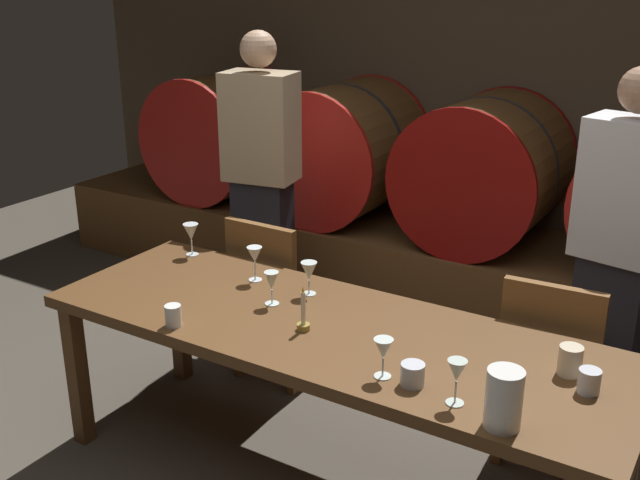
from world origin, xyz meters
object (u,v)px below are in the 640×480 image
cup_center_right (570,360)px  pitcher (504,398)px  dining_table (330,342)px  guest_left (262,189)px  wine_glass_far_left (191,233)px  cup_center_left (413,374)px  wine_glass_center_left (272,282)px  candle_center (303,318)px  cup_far_left (173,316)px  wine_glass_right (383,350)px  wine_glass_left (255,256)px  guest_right (619,256)px  wine_barrel_left (343,151)px  cup_far_right (589,381)px  wine_barrel_far_left (226,134)px  chair_right (551,363)px  wine_glass_center_right (309,272)px  wine_glass_far_right (457,373)px  wine_barrel_center (484,171)px  chair_left (274,291)px

cup_center_right → pitcher: bearing=-102.5°
dining_table → guest_left: guest_left is taller
wine_glass_far_left → cup_center_left: wine_glass_far_left is taller
dining_table → wine_glass_center_left: (-0.31, 0.04, 0.17)m
candle_center → cup_far_left: (-0.45, -0.23, -0.01)m
guest_left → wine_glass_right: size_ratio=12.08×
wine_glass_right → dining_table: bearing=145.9°
pitcher → wine_glass_center_left: size_ratio=1.34×
wine_glass_left → cup_center_left: size_ratio=1.93×
cup_far_left → dining_table: bearing=31.6°
guest_right → pitcher: size_ratio=8.68×
wine_glass_center_left → cup_center_right: bearing=3.4°
wine_barrel_left → guest_right: bearing=-24.0°
cup_far_left → cup_far_right: cup_far_left is taller
guest_left → candle_center: (0.95, -1.05, -0.11)m
wine_barrel_far_left → guest_left: bearing=-43.1°
guest_right → wine_glass_center_left: (-1.16, -0.98, -0.03)m
chair_right → wine_glass_far_left: wine_glass_far_left is taller
dining_table → candle_center: (-0.07, -0.09, 0.12)m
guest_right → wine_glass_left: guest_right is taller
guest_right → candle_center: 1.44m
wine_glass_center_left → wine_glass_center_right: wine_glass_center_right is taller
wine_glass_far_right → guest_left: bearing=143.1°
pitcher → wine_glass_far_right: size_ratio=1.23×
wine_barrel_far_left → wine_glass_center_right: bearing=-43.5°
wine_glass_left → cup_far_left: size_ratio=1.84×
wine_barrel_center → chair_right: 1.54m
dining_table → wine_glass_center_left: wine_glass_center_left is taller
dining_table → wine_glass_right: size_ratio=16.48×
cup_far_left → cup_far_right: 1.53m
wine_barrel_far_left → cup_far_right: wine_barrel_far_left is taller
wine_barrel_far_left → wine_glass_left: size_ratio=5.46×
wine_glass_far_left → wine_glass_center_right: size_ratio=1.08×
guest_right → candle_center: size_ratio=9.14×
wine_barrel_left → pitcher: 2.82m
dining_table → candle_center: candle_center is taller
guest_right → wine_glass_far_left: guest_right is taller
wine_barrel_center → wine_glass_right: (0.42, -2.09, -0.09)m
chair_right → pitcher: pitcher is taller
dining_table → guest_right: 1.35m
wine_barrel_center → candle_center: (-0.00, -1.94, -0.14)m
dining_table → cup_center_right: size_ratio=22.47×
wine_barrel_center → candle_center: size_ratio=4.71×
wine_glass_right → cup_center_left: (0.11, 0.01, -0.06)m
chair_right → wine_glass_center_right: chair_right is taller
pitcher → cup_far_right: 0.38m
dining_table → chair_left: chair_left is taller
chair_left → cup_center_right: size_ratio=8.36×
wine_glass_left → cup_center_left: wine_glass_left is taller
chair_right → candle_center: (-0.79, -0.69, 0.29)m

